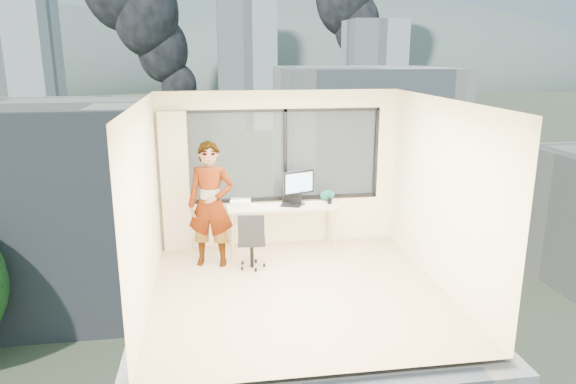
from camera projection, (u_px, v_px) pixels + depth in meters
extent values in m
cube|color=beige|center=(299.00, 290.00, 7.30)|extent=(4.00, 4.00, 0.01)
cube|color=white|center=(300.00, 101.00, 6.64)|extent=(4.00, 4.00, 0.01)
cube|color=#FAE9C1|center=(334.00, 256.00, 5.06)|extent=(4.00, 0.01, 2.60)
cube|color=#FAE9C1|center=(144.00, 206.00, 6.68)|extent=(0.01, 4.00, 2.60)
cube|color=#FAE9C1|center=(442.00, 194.00, 7.26)|extent=(0.01, 4.00, 2.60)
cube|color=beige|center=(175.00, 182.00, 8.56)|extent=(0.45, 0.14, 2.30)
cube|color=#C5B684|center=(282.00, 227.00, 8.79)|extent=(1.80, 0.60, 0.75)
imported|color=#2D2D33|center=(211.00, 205.00, 7.99)|extent=(0.77, 0.58, 1.92)
cube|color=white|center=(241.00, 202.00, 8.76)|extent=(0.36, 0.32, 0.08)
cube|color=black|center=(298.00, 206.00, 8.63)|extent=(0.10, 0.06, 0.01)
cylinder|color=black|center=(330.00, 201.00, 8.80)|extent=(0.09, 0.09, 0.10)
ellipsoid|color=#0B4345|center=(327.00, 195.00, 8.95)|extent=(0.25, 0.14, 0.19)
cube|color=#515B3D|center=(214.00, 127.00, 125.62)|extent=(400.00, 400.00, 0.04)
cube|color=beige|center=(97.00, 205.00, 36.48)|extent=(16.00, 12.00, 14.00)
cube|color=white|center=(360.00, 160.00, 46.89)|extent=(14.00, 13.00, 16.00)
cube|color=silver|center=(13.00, 72.00, 93.12)|extent=(14.00, 14.00, 28.00)
cube|color=silver|center=(246.00, 63.00, 122.94)|extent=(13.00, 13.00, 30.00)
cube|color=silver|center=(373.00, 68.00, 147.88)|extent=(15.00, 15.00, 26.00)
ellipsoid|color=slate|center=(370.00, 81.00, 331.20)|extent=(300.00, 220.00, 96.00)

